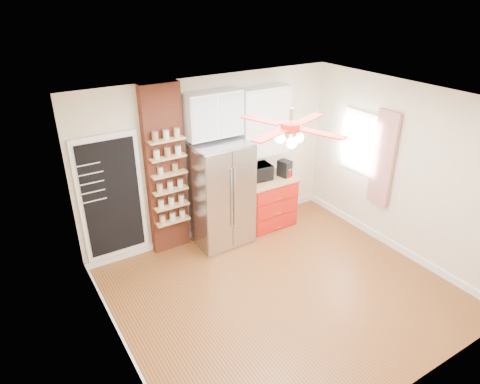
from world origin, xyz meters
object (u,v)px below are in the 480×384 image
toaster_oven (257,172)px  canister_left (288,173)px  ceiling_fan (291,127)px  coffee_maker (285,168)px  fridge (221,194)px  pantry_jar_oats (160,171)px  red_cabinet (267,202)px

toaster_oven → canister_left: bearing=-15.7°
ceiling_fan → canister_left: 2.46m
coffee_maker → fridge: bearing=166.5°
canister_left → pantry_jar_oats: (-2.23, 0.25, 0.46)m
fridge → ceiling_fan: size_ratio=1.25×
toaster_oven → red_cabinet: bearing=-14.6°
fridge → toaster_oven: fridge is taller
red_cabinet → canister_left: 0.63m
toaster_oven → canister_left: 0.56m
red_cabinet → toaster_oven: 0.62m
canister_left → pantry_jar_oats: pantry_jar_oats is taller
red_cabinet → canister_left: size_ratio=6.51×
fridge → ceiling_fan: (0.05, -1.63, 1.55)m
pantry_jar_oats → toaster_oven: bearing=-1.5°
fridge → toaster_oven: 0.80m
ceiling_fan → red_cabinet: bearing=61.3°
red_cabinet → canister_left: canister_left is taller
red_cabinet → ceiling_fan: size_ratio=0.67×
red_cabinet → canister_left: (0.33, -0.13, 0.52)m
red_cabinet → toaster_oven: size_ratio=1.94×
ceiling_fan → coffee_maker: bearing=52.9°
coffee_maker → red_cabinet: bearing=155.3°
coffee_maker → pantry_jar_oats: 2.24m
red_cabinet → coffee_maker: bearing=-11.8°
red_cabinet → ceiling_fan: ceiling_fan is taller
red_cabinet → ceiling_fan: 2.75m
canister_left → fridge: bearing=176.4°
ceiling_fan → toaster_oven: ceiling_fan is taller
canister_left → pantry_jar_oats: size_ratio=1.25×
coffee_maker → canister_left: size_ratio=2.00×
canister_left → pantry_jar_oats: bearing=173.7°
canister_left → red_cabinet: bearing=158.2°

